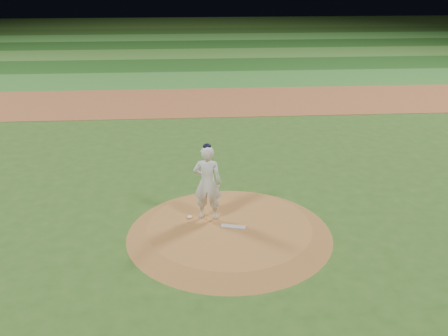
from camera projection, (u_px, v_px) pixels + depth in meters
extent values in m
plane|color=#2D541B|center=(229.00, 234.00, 13.44)|extent=(120.00, 120.00, 0.00)
cube|color=brown|center=(207.00, 102.00, 26.36)|extent=(70.00, 6.00, 0.02)
cube|color=#306D27|center=(204.00, 80.00, 31.44)|extent=(70.00, 5.00, 0.02)
cube|color=#1A4716|center=(201.00, 65.00, 36.06)|extent=(70.00, 5.00, 0.02)
cube|color=#396B27|center=(199.00, 53.00, 40.67)|extent=(70.00, 5.00, 0.02)
cube|color=#1B4616|center=(198.00, 44.00, 45.29)|extent=(70.00, 5.00, 0.02)
cube|color=#35772B|center=(197.00, 37.00, 49.91)|extent=(70.00, 5.00, 0.02)
cube|color=#224616|center=(196.00, 31.00, 54.52)|extent=(70.00, 5.00, 0.02)
cone|color=#9D6531|center=(229.00, 230.00, 13.39)|extent=(5.50, 5.50, 0.25)
cube|color=silver|center=(233.00, 227.00, 13.26)|extent=(0.68, 0.33, 0.03)
ellipsoid|color=white|center=(190.00, 217.00, 13.72)|extent=(0.13, 0.13, 0.07)
imported|color=silver|center=(207.00, 183.00, 13.36)|extent=(0.85, 0.64, 2.11)
ellipsoid|color=black|center=(207.00, 146.00, 12.97)|extent=(0.22, 0.22, 0.15)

